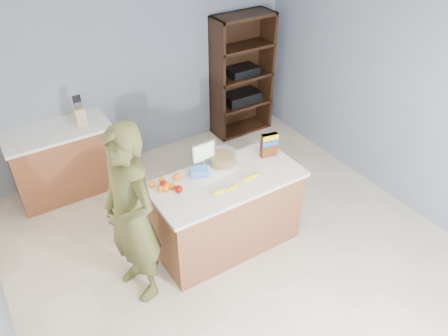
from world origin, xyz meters
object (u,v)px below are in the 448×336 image
person (131,217)px  tv (203,152)px  cereal_box (269,143)px  shelving_unit (240,77)px  counter_peninsula (226,215)px

person → tv: person is taller
tv → cereal_box: 0.72m
shelving_unit → cereal_box: shelving_unit is taller
tv → counter_peninsula: bearing=-76.5°
tv → cereal_box: tv is taller
shelving_unit → person: bearing=-141.0°
counter_peninsula → person: (-1.05, -0.05, 0.51)m
shelving_unit → counter_peninsula: bearing=-127.1°
tv → cereal_box: size_ratio=1.04×
counter_peninsula → cereal_box: 0.89m
person → cereal_box: bearing=82.5°
counter_peninsula → cereal_box: size_ratio=5.75×
shelving_unit → tv: bearing=-133.4°
shelving_unit → cereal_box: bearing=-116.0°
person → tv: bearing=98.5°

